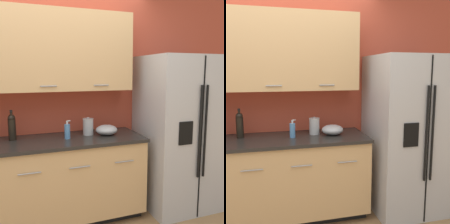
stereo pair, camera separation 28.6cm
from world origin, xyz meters
TOP-DOWN VIEW (x-y plane):
  - wall_back at (0.01, 1.18)m, footprint 10.00×0.39m
  - counter_unit at (0.04, 0.89)m, footprint 1.93×0.64m
  - refrigerator at (1.53, 0.80)m, footprint 0.88×0.82m
  - wine_bottle at (-0.32, 0.99)m, footprint 0.08×0.08m
  - soap_dispenser at (0.22, 0.86)m, footprint 0.06×0.06m
  - steel_canister at (0.46, 0.96)m, footprint 0.12×0.12m
  - mixing_bowl at (0.65, 0.89)m, footprint 0.24×0.24m

SIDE VIEW (x-z plane):
  - counter_unit at x=0.04m, z-range 0.01..0.91m
  - refrigerator at x=1.53m, z-range 0.00..1.77m
  - mixing_bowl at x=0.65m, z-range 0.90..1.01m
  - soap_dispenser at x=0.22m, z-range 0.89..1.08m
  - steel_canister at x=0.46m, z-range 0.90..1.09m
  - wine_bottle at x=-0.32m, z-range 0.89..1.20m
  - wall_back at x=0.01m, z-range 0.14..2.74m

